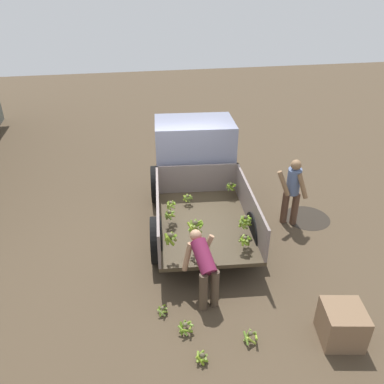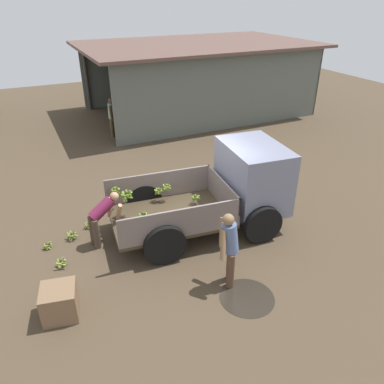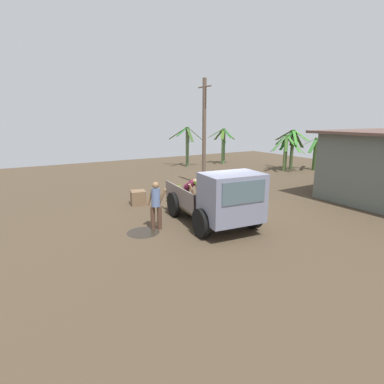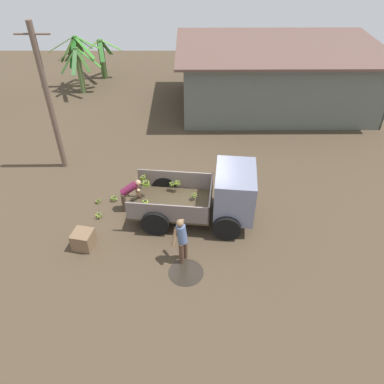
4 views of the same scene
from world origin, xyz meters
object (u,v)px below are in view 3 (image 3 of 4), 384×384
(utility_pole, at_px, (204,132))
(person_foreground_visitor, at_px, (156,203))
(person_bystander_near_shed, at_px, (334,178))
(banana_bunch_on_ground_2, at_px, (182,196))
(cargo_truck, at_px, (224,200))
(banana_bunch_on_ground_3, at_px, (168,198))
(wooden_crate_0, at_px, (138,198))
(person_worker_loading, at_px, (190,189))
(banana_bunch_on_ground_1, at_px, (190,197))
(banana_bunch_on_ground_0, at_px, (201,199))

(utility_pole, bearing_deg, person_foreground_visitor, -45.84)
(person_bystander_near_shed, height_order, banana_bunch_on_ground_2, person_bystander_near_shed)
(cargo_truck, height_order, banana_bunch_on_ground_3, cargo_truck)
(banana_bunch_on_ground_2, bearing_deg, utility_pole, 127.38)
(banana_bunch_on_ground_2, xyz_separation_m, wooden_crate_0, (-0.00, -2.21, 0.21))
(utility_pole, bearing_deg, person_worker_loading, -41.40)
(person_worker_loading, distance_m, banana_bunch_on_ground_3, 1.33)
(cargo_truck, distance_m, banana_bunch_on_ground_1, 4.13)
(utility_pole, relative_size, banana_bunch_on_ground_2, 28.87)
(banana_bunch_on_ground_1, bearing_deg, banana_bunch_on_ground_3, -111.54)
(person_bystander_near_shed, relative_size, wooden_crate_0, 2.54)
(banana_bunch_on_ground_1, bearing_deg, cargo_truck, -14.04)
(person_foreground_visitor, distance_m, banana_bunch_on_ground_3, 3.66)
(cargo_truck, distance_m, person_bystander_near_shed, 7.67)
(person_worker_loading, distance_m, banana_bunch_on_ground_1, 1.03)
(person_worker_loading, bearing_deg, utility_pole, 127.32)
(utility_pole, height_order, banana_bunch_on_ground_0, utility_pole)
(person_foreground_visitor, relative_size, banana_bunch_on_ground_3, 6.80)
(banana_bunch_on_ground_0, height_order, wooden_crate_0, wooden_crate_0)
(banana_bunch_on_ground_0, bearing_deg, banana_bunch_on_ground_3, -122.89)
(person_worker_loading, distance_m, wooden_crate_0, 2.33)
(cargo_truck, distance_m, person_foreground_visitor, 2.32)
(banana_bunch_on_ground_0, height_order, banana_bunch_on_ground_2, banana_bunch_on_ground_2)
(person_foreground_visitor, bearing_deg, cargo_truck, -94.67)
(banana_bunch_on_ground_2, bearing_deg, person_bystander_near_shed, 63.54)
(person_bystander_near_shed, xyz_separation_m, banana_bunch_on_ground_2, (-3.36, -6.75, -0.78))
(utility_pole, distance_m, wooden_crate_0, 5.73)
(person_worker_loading, bearing_deg, banana_bunch_on_ground_1, 135.94)
(person_foreground_visitor, bearing_deg, person_worker_loading, -22.86)
(banana_bunch_on_ground_1, bearing_deg, person_bystander_near_shed, 67.16)
(banana_bunch_on_ground_2, bearing_deg, person_foreground_visitor, -40.80)
(cargo_truck, height_order, person_bystander_near_shed, cargo_truck)
(banana_bunch_on_ground_0, height_order, banana_bunch_on_ground_1, banana_bunch_on_ground_1)
(person_bystander_near_shed, bearing_deg, banana_bunch_on_ground_3, -75.52)
(utility_pole, height_order, banana_bunch_on_ground_3, utility_pole)
(person_bystander_near_shed, distance_m, banana_bunch_on_ground_2, 7.58)
(person_bystander_near_shed, bearing_deg, wooden_crate_0, -73.42)
(cargo_truck, relative_size, banana_bunch_on_ground_2, 21.65)
(cargo_truck, height_order, wooden_crate_0, cargo_truck)
(banana_bunch_on_ground_0, relative_size, banana_bunch_on_ground_2, 0.95)
(person_worker_loading, xyz_separation_m, banana_bunch_on_ground_0, (-0.25, 0.76, -0.64))
(person_worker_loading, bearing_deg, wooden_crate_0, -134.98)
(person_foreground_visitor, relative_size, wooden_crate_0, 2.64)
(cargo_truck, bearing_deg, banana_bunch_on_ground_1, 171.89)
(person_bystander_near_shed, distance_m, banana_bunch_on_ground_3, 8.23)
(banana_bunch_on_ground_1, distance_m, banana_bunch_on_ground_2, 0.59)
(banana_bunch_on_ground_0, bearing_deg, wooden_crate_0, -111.01)
(cargo_truck, distance_m, utility_pole, 7.45)
(banana_bunch_on_ground_3, distance_m, wooden_crate_0, 1.42)
(cargo_truck, relative_size, person_foreground_visitor, 2.66)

